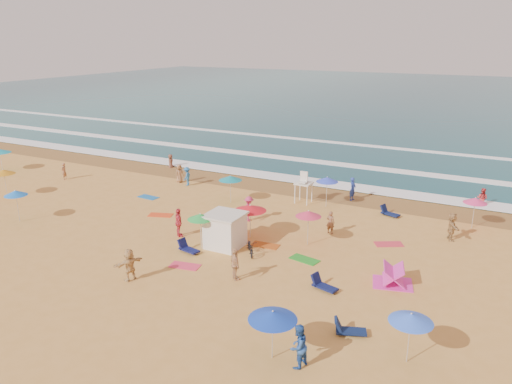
% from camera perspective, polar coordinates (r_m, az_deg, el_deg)
% --- Properties ---
extents(ground, '(220.00, 220.00, 0.00)m').
position_cam_1_polar(ground, '(32.64, -7.45, -4.92)').
color(ground, gold).
rests_on(ground, ground).
extents(ocean, '(220.00, 140.00, 0.18)m').
position_cam_1_polar(ocean, '(110.74, 18.38, 10.15)').
color(ocean, '#0C4756').
rests_on(ocean, ground).
extents(wet_sand, '(220.00, 220.00, 0.00)m').
position_cam_1_polar(wet_sand, '(42.87, 2.04, 0.70)').
color(wet_sand, olive).
rests_on(wet_sand, ground).
extents(surf_foam, '(200.00, 18.70, 0.05)m').
position_cam_1_polar(surf_foam, '(50.68, 6.33, 3.35)').
color(surf_foam, white).
rests_on(surf_foam, ground).
extents(cabana, '(2.00, 2.00, 2.00)m').
position_cam_1_polar(cabana, '(30.40, -3.55, -4.49)').
color(cabana, white).
rests_on(cabana, ground).
extents(cabana_roof, '(2.20, 2.20, 0.12)m').
position_cam_1_polar(cabana_roof, '(30.02, -3.59, -2.61)').
color(cabana_roof, silver).
rests_on(cabana_roof, cabana).
extents(bicycle, '(1.53, 1.80, 0.93)m').
position_cam_1_polar(bicycle, '(29.50, -0.64, -6.28)').
color(bicycle, black).
rests_on(bicycle, ground).
extents(lifeguard_stand, '(1.20, 1.20, 2.10)m').
position_cam_1_polar(lifeguard_stand, '(38.43, 5.46, 0.27)').
color(lifeguard_stand, white).
rests_on(lifeguard_stand, ground).
extents(beach_umbrellas, '(60.05, 24.53, 0.74)m').
position_cam_1_polar(beach_umbrellas, '(29.69, -2.32, -2.88)').
color(beach_umbrellas, red).
rests_on(beach_umbrellas, ground).
extents(loungers, '(54.78, 26.31, 0.34)m').
position_cam_1_polar(loungers, '(26.37, 2.84, -10.04)').
color(loungers, '#0F204D').
rests_on(loungers, ground).
extents(towels, '(50.68, 22.74, 0.03)m').
position_cam_1_polar(towels, '(28.86, -7.23, -7.98)').
color(towels, '#DA5E1B').
rests_on(towels, ground).
extents(beachgoers, '(42.17, 26.94, 2.13)m').
position_cam_1_polar(beachgoers, '(33.57, -2.11, -2.63)').
color(beachgoers, '#C73163').
rests_on(beachgoers, ground).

